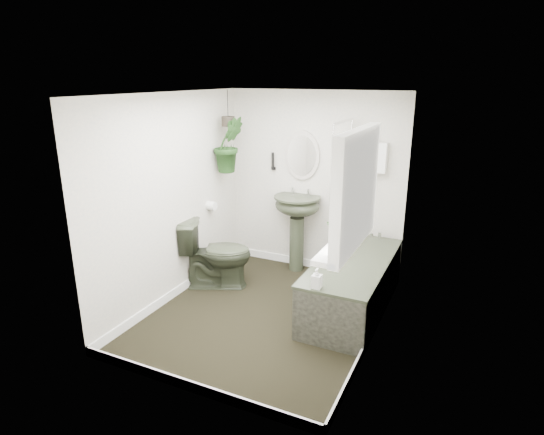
% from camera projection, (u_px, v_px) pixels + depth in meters
% --- Properties ---
extents(floor, '(2.30, 2.80, 0.02)m').
position_uv_depth(floor, '(266.00, 315.00, 4.91)').
color(floor, '#2A2617').
rests_on(floor, ground).
extents(ceiling, '(2.30, 2.80, 0.02)m').
position_uv_depth(ceiling, '(265.00, 92.00, 4.21)').
color(ceiling, white).
rests_on(ceiling, ground).
extents(wall_back, '(2.30, 0.02, 2.30)m').
position_uv_depth(wall_back, '(314.00, 183.00, 5.77)').
color(wall_back, beige).
rests_on(wall_back, ground).
extents(wall_front, '(2.30, 0.02, 2.30)m').
position_uv_depth(wall_front, '(182.00, 262.00, 3.34)').
color(wall_front, beige).
rests_on(wall_front, ground).
extents(wall_left, '(0.02, 2.80, 2.30)m').
position_uv_depth(wall_left, '(172.00, 199.00, 5.03)').
color(wall_left, beige).
rests_on(wall_left, ground).
extents(wall_right, '(0.02, 2.80, 2.30)m').
position_uv_depth(wall_right, '(381.00, 228.00, 4.09)').
color(wall_right, beige).
rests_on(wall_right, ground).
extents(skirting, '(2.30, 2.80, 0.10)m').
position_uv_depth(skirting, '(266.00, 310.00, 4.89)').
color(skirting, white).
rests_on(skirting, floor).
extents(bathtub, '(0.72, 1.72, 0.58)m').
position_uv_depth(bathtub, '(352.00, 285.00, 4.92)').
color(bathtub, '#2F3526').
rests_on(bathtub, floor).
extents(bath_screen, '(0.04, 0.72, 1.40)m').
position_uv_depth(bath_screen, '(341.00, 184.00, 5.18)').
color(bath_screen, silver).
rests_on(bath_screen, bathtub).
extents(shower_box, '(0.20, 0.10, 0.35)m').
position_uv_depth(shower_box, '(378.00, 157.00, 5.27)').
color(shower_box, white).
rests_on(shower_box, wall_back).
extents(oval_mirror, '(0.46, 0.03, 0.62)m').
position_uv_depth(oval_mirror, '(302.00, 155.00, 5.70)').
color(oval_mirror, '#B7ADA2').
rests_on(oval_mirror, wall_back).
extents(wall_sconce, '(0.04, 0.04, 0.22)m').
position_uv_depth(wall_sconce, '(273.00, 161.00, 5.88)').
color(wall_sconce, black).
rests_on(wall_sconce, wall_back).
extents(toilet_roll_holder, '(0.11, 0.11, 0.11)m').
position_uv_depth(toilet_roll_holder, '(211.00, 206.00, 5.68)').
color(toilet_roll_holder, white).
rests_on(toilet_roll_holder, wall_left).
extents(window_recess, '(0.08, 1.00, 0.90)m').
position_uv_depth(window_recess, '(356.00, 190.00, 3.36)').
color(window_recess, white).
rests_on(window_recess, wall_right).
extents(window_sill, '(0.18, 1.00, 0.04)m').
position_uv_depth(window_sill, '(344.00, 242.00, 3.51)').
color(window_sill, white).
rests_on(window_sill, wall_right).
extents(window_blinds, '(0.01, 0.86, 0.76)m').
position_uv_depth(window_blinds, '(350.00, 190.00, 3.38)').
color(window_blinds, white).
rests_on(window_blinds, wall_right).
extents(toilet, '(0.94, 0.77, 0.84)m').
position_uv_depth(toilet, '(216.00, 253.00, 5.45)').
color(toilet, '#2F3526').
rests_on(toilet, floor).
extents(pedestal_sink, '(0.68, 0.61, 1.01)m').
position_uv_depth(pedestal_sink, '(297.00, 233.00, 5.89)').
color(pedestal_sink, '#2F3526').
rests_on(pedestal_sink, floor).
extents(sill_plant, '(0.23, 0.22, 0.22)m').
position_uv_depth(sill_plant, '(340.00, 231.00, 3.38)').
color(sill_plant, black).
rests_on(sill_plant, window_sill).
extents(hanging_plant, '(0.48, 0.48, 0.69)m').
position_uv_depth(hanging_plant, '(229.00, 145.00, 5.62)').
color(hanging_plant, black).
rests_on(hanging_plant, ceiling).
extents(soap_bottle, '(0.09, 0.09, 0.19)m').
position_uv_depth(soap_bottle, '(317.00, 278.00, 4.18)').
color(soap_bottle, black).
rests_on(soap_bottle, bathtub).
extents(hanging_pot, '(0.16, 0.16, 0.12)m').
position_uv_depth(hanging_pot, '(228.00, 121.00, 5.54)').
color(hanging_pot, black).
rests_on(hanging_pot, ceiling).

